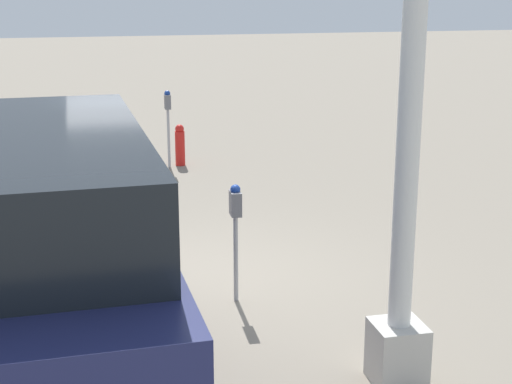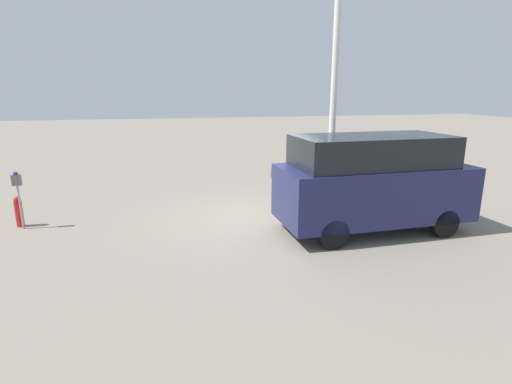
% 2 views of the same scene
% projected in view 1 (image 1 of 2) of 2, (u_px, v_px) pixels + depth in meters
% --- Properties ---
extents(ground_plane, '(80.00, 80.00, 0.00)m').
position_uv_depth(ground_plane, '(190.00, 287.00, 8.99)').
color(ground_plane, gray).
extents(parking_meter_near, '(0.20, 0.12, 1.32)m').
position_uv_depth(parking_meter_near, '(236.00, 216.00, 8.34)').
color(parking_meter_near, '#9E9EA3').
rests_on(parking_meter_near, ground).
extents(parking_meter_far, '(0.20, 0.12, 1.44)m').
position_uv_depth(parking_meter_far, '(168.00, 111.00, 14.33)').
color(parking_meter_far, '#9E9EA3').
rests_on(parking_meter_far, ground).
extents(lamp_post, '(0.44, 0.44, 6.27)m').
position_uv_depth(lamp_post, '(410.00, 114.00, 6.24)').
color(lamp_post, beige).
rests_on(lamp_post, ground).
extents(parked_van, '(4.56, 2.01, 2.31)m').
position_uv_depth(parked_van, '(36.00, 270.00, 6.09)').
color(parked_van, navy).
rests_on(parked_van, ground).
extents(fire_hydrant, '(0.18, 0.18, 0.78)m').
position_uv_depth(fire_hydrant, '(180.00, 145.00, 14.68)').
color(fire_hydrant, red).
rests_on(fire_hydrant, ground).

